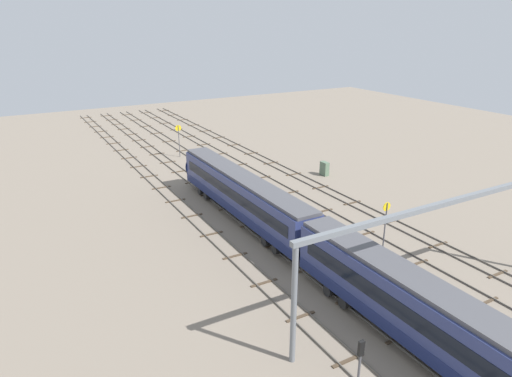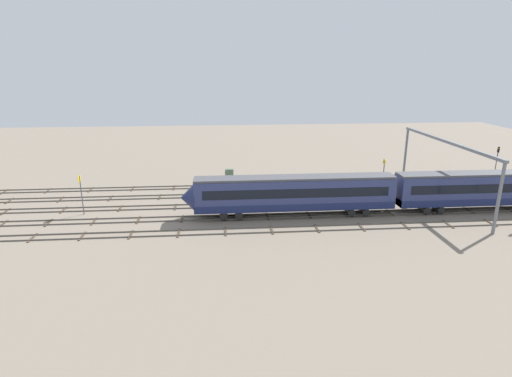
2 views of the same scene
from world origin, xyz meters
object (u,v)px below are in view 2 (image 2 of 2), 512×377
Objects in this scene: overhead_gantry at (445,153)px; signal_light_trackside_approach at (497,158)px; train at (486,190)px; speed_sign_near_foreground at (383,173)px; speed_sign_mid_trackside at (81,189)px; relay_cabinet at (229,175)px.

signal_light_trackside_approach is (-15.02, -10.79, -3.23)m from overhead_gantry.
speed_sign_near_foreground is (10.57, -6.86, 0.67)m from train.
speed_sign_near_foreground is at bearing 20.20° from signal_light_trackside_approach.
train is 3.17× the size of overhead_gantry.
speed_sign_mid_trackside is 0.99× the size of signal_light_trackside_approach.
train is 18.87m from signal_light_trackside_approach.
speed_sign_mid_trackside is at bearing -3.04° from train.
relay_cabinet is (31.72, -16.67, -1.72)m from train.
overhead_gantry is 18.77m from signal_light_trackside_approach.
train is at bearing 130.33° from overhead_gantry.
speed_sign_mid_trackside is at bearing 1.88° from overhead_gantry.
speed_sign_mid_trackside is at bearing 6.10° from speed_sign_near_foreground.
signal_light_trackside_approach reaches higher than speed_sign_mid_trackside.
train is 14.19× the size of speed_sign_near_foreground.
overhead_gantry reaches higher than signal_light_trackside_approach.
signal_light_trackside_approach is at bearing -127.45° from train.
overhead_gantry is 12.72× the size of relay_cabinet.
signal_light_trackside_approach is at bearing -144.29° from overhead_gantry.
speed_sign_near_foreground is 39.60m from speed_sign_mid_trackside.
signal_light_trackside_approach is 43.28m from relay_cabinet.
speed_sign_mid_trackside is (39.38, 4.21, -0.05)m from speed_sign_near_foreground.
train is 35.87m from relay_cabinet.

